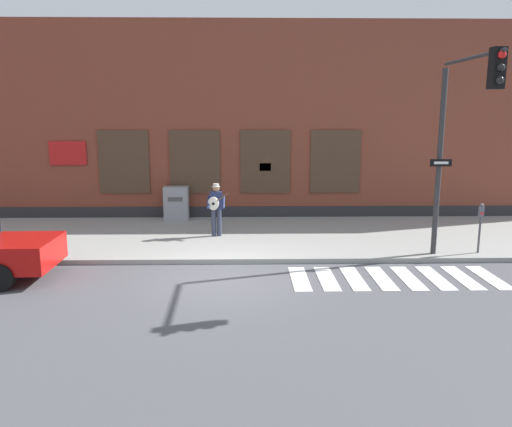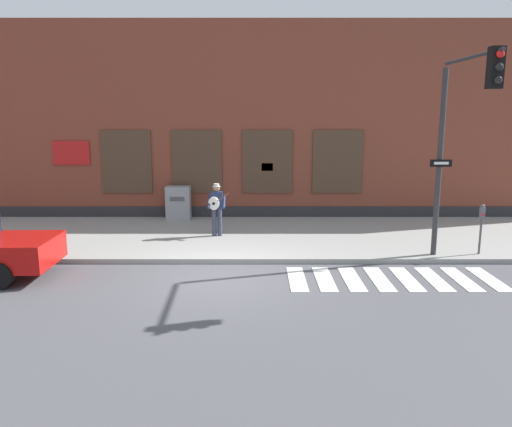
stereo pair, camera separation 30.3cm
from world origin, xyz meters
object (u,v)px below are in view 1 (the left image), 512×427
Objects in this scene: utility_box at (176,203)px; parking_meter at (481,220)px; busker at (216,206)px; traffic_light at (460,124)px.

parking_meter is at bearing -27.88° from utility_box.
busker is at bearing 164.00° from parking_meter.
traffic_light is at bearing -37.16° from utility_box.
traffic_light reaches higher than busker.
utility_box is at bearing 121.31° from busker.
utility_box is at bearing 152.12° from parking_meter.
busker is 7.95m from parking_meter.
busker is 7.67m from traffic_light.
parking_meter is 1.14× the size of utility_box.
parking_meter is 10.53m from utility_box.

